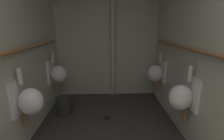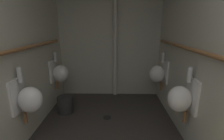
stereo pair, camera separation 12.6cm
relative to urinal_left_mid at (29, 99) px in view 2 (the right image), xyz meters
name	(u,v)px [view 2 (the right image)]	position (x,y,z in m)	size (l,w,h in m)	color
wall_left	(8,46)	(-0.18, 0.03, 0.65)	(0.06, 3.58, 2.67)	beige
wall_right	(204,47)	(2.11, 0.03, 0.65)	(0.06, 3.58, 2.67)	beige
wall_back	(110,37)	(0.96, 1.79, 0.65)	(2.34, 0.06, 2.67)	beige
urinal_left_mid	(29,99)	(0.00, 0.00, 0.00)	(0.32, 0.30, 0.76)	white
urinal_left_far	(60,73)	(0.00, 1.19, 0.00)	(0.32, 0.30, 0.76)	white
urinal_right_mid	(181,98)	(1.93, 0.05, 0.00)	(0.32, 0.30, 0.76)	white
urinal_right_far	(158,73)	(1.93, 1.19, 0.00)	(0.32, 0.30, 0.76)	white
supply_pipe_left	(15,50)	(-0.09, 0.01, 0.61)	(0.06, 2.81, 0.06)	#936038
supply_pipe_right	(196,51)	(2.02, 0.02, 0.61)	(0.06, 2.81, 0.06)	#936038
standpipe_back_wall	(115,38)	(1.09, 1.68, 0.65)	(0.08, 0.08, 2.62)	beige
floor_drain	(107,117)	(0.95, 0.70, -0.68)	(0.14, 0.14, 0.01)	black
waste_bin	(65,104)	(0.16, 0.89, -0.53)	(0.28, 0.28, 0.31)	#2D2D2D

